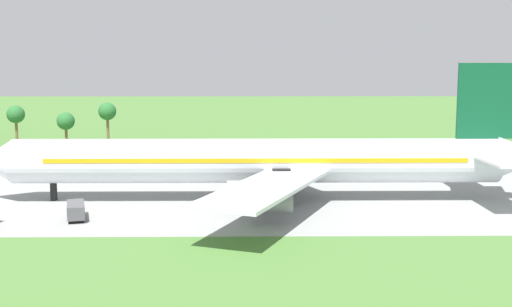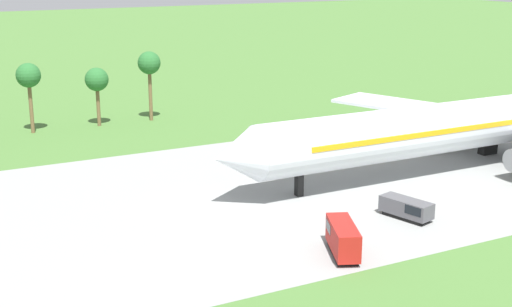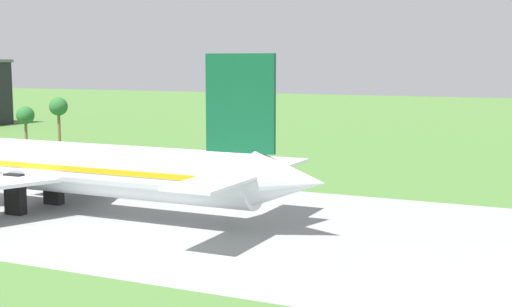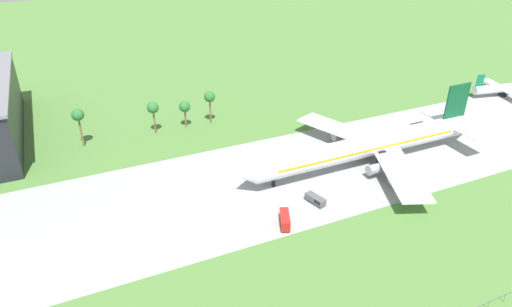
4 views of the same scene
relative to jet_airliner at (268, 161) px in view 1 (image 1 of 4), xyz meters
The scene contains 3 objects.
jet_airliner is the anchor object (origin of this frame).
fuel_truck 26.37m from the jet_airliner, 154.63° to the right, with size 3.36×5.74×1.99m.
palm_tree_row 64.82m from the jet_airliner, 138.06° to the left, with size 43.83×3.60×12.01m.
Camera 1 is at (37.55, -89.60, 18.39)m, focal length 45.00 mm.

